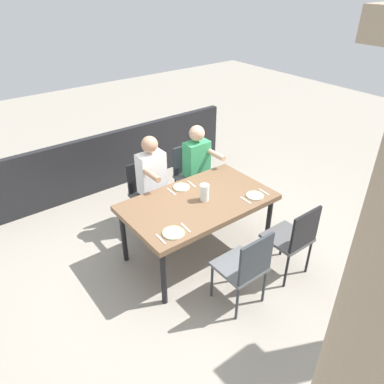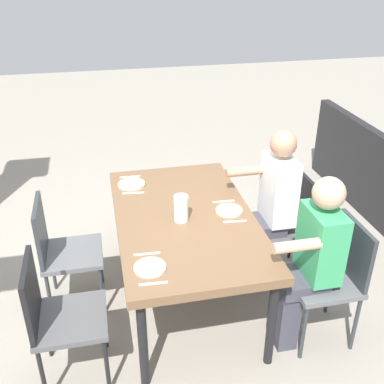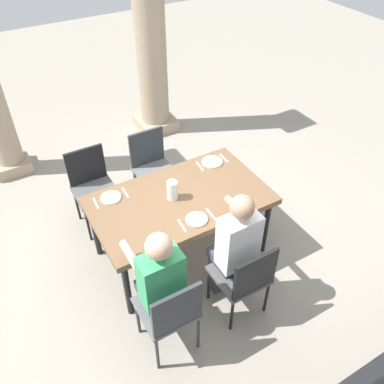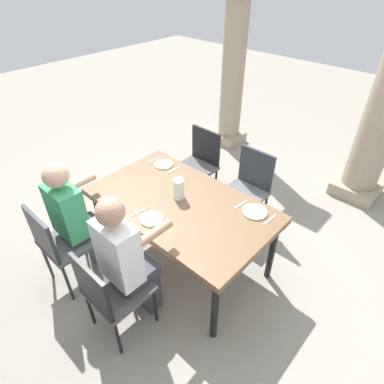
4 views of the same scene
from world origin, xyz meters
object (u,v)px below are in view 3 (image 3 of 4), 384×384
Objects in this scene: chair_west_north at (92,184)px; chair_mid_south at (245,276)px; stone_column_centre at (150,33)px; diner_man_white at (158,282)px; plate_1 at (197,219)px; chair_mid_north at (152,164)px; plate_2 at (212,162)px; diner_woman_green at (233,246)px; dining_table at (180,203)px; water_pitcher at (172,191)px; chair_west_south at (171,311)px; plate_0 at (111,197)px.

chair_mid_south is (0.72, -1.83, -0.03)m from chair_west_north.
chair_mid_south is at bearing -102.71° from stone_column_centre.
diner_man_white reaches higher than plate_1.
diner_man_white reaches higher than chair_mid_north.
stone_column_centre reaches higher than diner_man_white.
stone_column_centre is 12.96× the size of plate_2.
diner_woman_green is at bearing 89.16° from chair_mid_south.
chair_west_north is at bearing 89.89° from diner_man_white.
plate_1 and plate_2 have the same top height.
dining_table is 1.86× the size of chair_west_north.
plate_1 is at bearing -82.73° from water_pitcher.
water_pitcher is (-0.94, -2.36, -0.59)m from stone_column_centre.
diner_man_white reaches higher than chair_mid_south.
diner_woman_green is (0.13, -0.72, 0.00)m from dining_table.
water_pitcher reaches higher than chair_west_north.
chair_mid_north is at bearing 68.53° from chair_west_south.
chair_mid_north is 1.04× the size of chair_mid_south.
chair_mid_north is at bearing 0.13° from chair_west_north.
stone_column_centre is at bearing 68.35° from water_pitcher.
dining_table is at bearing 98.17° from chair_mid_south.
diner_man_white is (-0.73, -1.64, 0.16)m from chair_mid_north.
chair_west_north is 1.64m from diner_man_white.
chair_west_south is 3.74m from stone_column_centre.
plate_0 is at bearing 88.75° from diner_man_white.
stone_column_centre reaches higher than diner_woman_green.
plate_0 is at bearing 130.04° from plate_1.
dining_table is 0.73m from diner_woman_green.
chair_west_north is 1.00× the size of chair_west_south.
stone_column_centre is 2.19m from plate_2.
plate_0 is at bearing 123.97° from diner_woman_green.
diner_man_white is 1.57m from plate_2.
plate_2 is (0.57, 0.33, 0.07)m from dining_table.
stone_column_centre reaches higher than chair_west_north.
diner_man_white is (-0.00, -1.64, 0.15)m from chair_west_north.
chair_mid_south is at bearing -90.84° from diner_woman_green.
chair_mid_north reaches higher than plate_2.
stone_column_centre is (0.75, 1.48, 0.91)m from chair_mid_north.
chair_west_north is at bearing 90.00° from chair_west_south.
chair_west_south is 4.49× the size of plate_0.
diner_woman_green is at bearing -56.03° from plate_0.
chair_west_north is 4.05× the size of plate_2.
chair_west_north is 1.04× the size of chair_mid_south.
water_pitcher is (-0.05, 0.37, 0.08)m from plate_1.
dining_table is 1.10m from chair_west_south.
plate_0 is (0.02, 1.25, 0.23)m from chair_west_south.
chair_mid_south is 0.28m from diner_woman_green.
plate_2 is at bearing -26.68° from chair_west_north.
chair_mid_north is 0.95m from plate_0.
stone_column_centre is 2.61m from water_pitcher.
plate_0 is at bearing -179.88° from plate_2.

